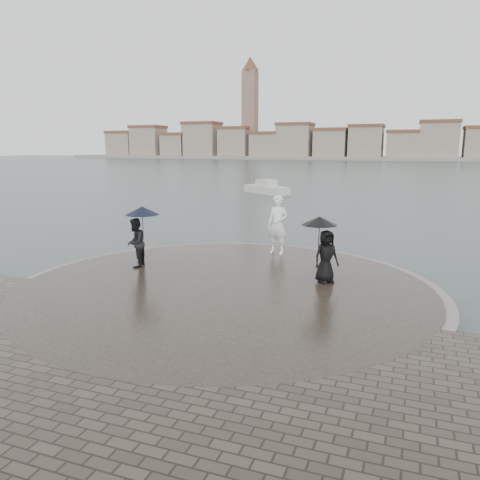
% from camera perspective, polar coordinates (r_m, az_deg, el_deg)
% --- Properties ---
extents(ground, '(400.00, 400.00, 0.00)m').
position_cam_1_polar(ground, '(10.88, -9.13, -12.19)').
color(ground, '#2B3835').
rests_on(ground, ground).
extents(kerb_ring, '(12.50, 12.50, 0.32)m').
position_cam_1_polar(kerb_ring, '(13.77, -1.91, -6.26)').
color(kerb_ring, gray).
rests_on(kerb_ring, ground).
extents(quay_tip, '(11.90, 11.90, 0.36)m').
position_cam_1_polar(quay_tip, '(13.76, -1.91, -6.18)').
color(quay_tip, '#2D261E').
rests_on(quay_tip, ground).
extents(statue, '(0.89, 0.66, 2.20)m').
position_cam_1_polar(statue, '(17.52, 4.60, 1.88)').
color(statue, white).
rests_on(statue, quay_tip).
extents(visitor_left, '(1.22, 1.14, 2.04)m').
position_cam_1_polar(visitor_left, '(15.83, -12.39, 0.83)').
color(visitor_left, black).
rests_on(visitor_left, quay_tip).
extents(visitor_right, '(1.24, 1.08, 1.95)m').
position_cam_1_polar(visitor_right, '(13.95, 10.19, -0.55)').
color(visitor_right, black).
rests_on(visitor_right, quay_tip).
extents(far_skyline, '(260.00, 20.00, 37.00)m').
position_cam_1_polar(far_skyline, '(169.72, 17.07, 11.18)').
color(far_skyline, gray).
rests_on(far_skyline, ground).
extents(boats, '(35.54, 12.34, 1.50)m').
position_cam_1_polar(boats, '(46.93, 22.72, 5.57)').
color(boats, beige).
rests_on(boats, ground).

